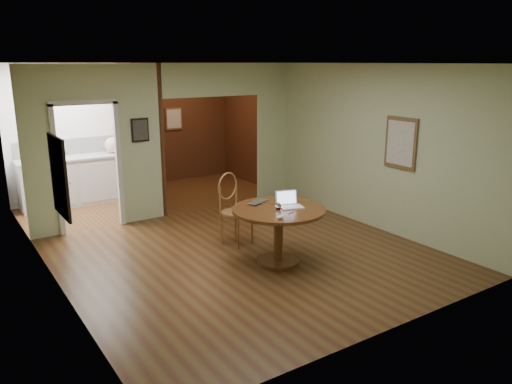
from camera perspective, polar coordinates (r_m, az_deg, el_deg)
floor at (r=7.24m, az=-0.77°, el=-7.43°), size 5.00×5.00×0.00m
room_shell at (r=9.40m, az=-13.60°, el=5.49°), size 5.20×7.50×5.00m
dining_table at (r=6.84m, az=2.59°, el=-3.53°), size 1.27×1.27×0.79m
chair at (r=7.61m, az=-2.63°, el=-1.44°), size 0.59×0.59×1.10m
open_laptop at (r=6.85m, az=3.79°, el=-1.18°), size 0.36×0.35×0.22m
closed_laptop at (r=6.99m, az=0.57°, el=-1.22°), size 0.41×0.34×0.03m
mouse at (r=6.33m, az=2.79°, el=-2.87°), size 0.13×0.09×0.05m
wine_glass at (r=6.72m, az=2.56°, el=-1.60°), size 0.08×0.08×0.09m
pen at (r=6.58m, az=4.06°, el=-2.38°), size 0.13×0.04×0.01m
kitchen_cabinet at (r=10.35m, az=-20.03°, el=1.22°), size 2.06×0.60×0.94m
grocery_bag at (r=10.43m, az=-16.07°, el=5.16°), size 0.32×0.27×0.32m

